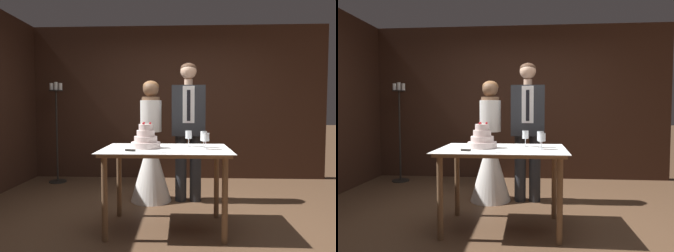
% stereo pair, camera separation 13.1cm
% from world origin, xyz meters
% --- Properties ---
extents(ground_plane, '(40.00, 40.00, 0.00)m').
position_xyz_m(ground_plane, '(0.00, 0.00, 0.00)').
color(ground_plane, brown).
extents(wall_back, '(5.21, 0.12, 2.66)m').
position_xyz_m(wall_back, '(0.00, 2.24, 1.33)').
color(wall_back, '#382116').
rests_on(wall_back, ground_plane).
extents(cake_table, '(1.28, 0.83, 0.82)m').
position_xyz_m(cake_table, '(-0.04, -0.07, 0.72)').
color(cake_table, brown).
rests_on(cake_table, ground_plane).
extents(tiered_cake, '(0.30, 0.30, 0.27)m').
position_xyz_m(tiered_cake, '(-0.24, -0.05, 0.91)').
color(tiered_cake, beige).
rests_on(tiered_cake, cake_table).
extents(cake_knife, '(0.40, 0.13, 0.02)m').
position_xyz_m(cake_knife, '(-0.29, -0.32, 0.83)').
color(cake_knife, silver).
rests_on(cake_knife, cake_table).
extents(wine_glass_near, '(0.07, 0.07, 0.17)m').
position_xyz_m(wine_glass_near, '(0.19, 0.09, 0.94)').
color(wine_glass_near, silver).
rests_on(wine_glass_near, cake_table).
extents(wine_glass_middle, '(0.07, 0.07, 0.16)m').
position_xyz_m(wine_glass_middle, '(0.36, -0.12, 0.93)').
color(wine_glass_middle, silver).
rests_on(wine_glass_middle, cake_table).
extents(wine_glass_far, '(0.07, 0.07, 0.17)m').
position_xyz_m(wine_glass_far, '(0.35, 0.02, 0.93)').
color(wine_glass_far, silver).
rests_on(wine_glass_far, cake_table).
extents(bride, '(0.54, 0.54, 1.59)m').
position_xyz_m(bride, '(-0.28, 0.86, 0.59)').
color(bride, white).
rests_on(bride, ground_plane).
extents(groom, '(0.43, 0.25, 1.82)m').
position_xyz_m(groom, '(0.21, 0.86, 1.03)').
color(groom, '#282B30').
rests_on(groom, ground_plane).
extents(candle_stand, '(0.28, 0.28, 1.66)m').
position_xyz_m(candle_stand, '(-1.94, 1.78, 0.84)').
color(candle_stand, black).
rests_on(candle_stand, ground_plane).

